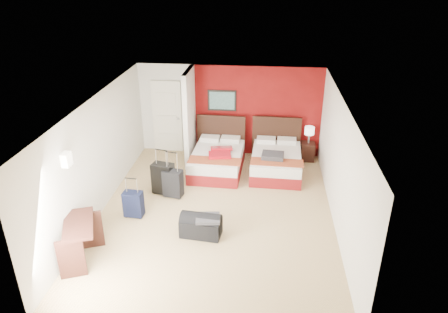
# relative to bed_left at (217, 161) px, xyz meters

# --- Properties ---
(ground) EXTENTS (6.50, 6.50, 0.00)m
(ground) POSITION_rel_bed_left_xyz_m (0.21, -2.03, -0.27)
(ground) COLOR tan
(ground) RESTS_ON ground
(room_walls) EXTENTS (5.02, 6.52, 2.50)m
(room_walls) POSITION_rel_bed_left_xyz_m (-1.20, -0.61, 0.99)
(room_walls) COLOR silver
(room_walls) RESTS_ON ground
(red_accent_panel) EXTENTS (3.50, 0.04, 2.50)m
(red_accent_panel) POSITION_rel_bed_left_xyz_m (0.96, 1.20, 0.98)
(red_accent_panel) COLOR maroon
(red_accent_panel) RESTS_ON ground
(partition_wall) EXTENTS (0.12, 1.20, 2.50)m
(partition_wall) POSITION_rel_bed_left_xyz_m (-0.79, 0.58, 0.98)
(partition_wall) COLOR silver
(partition_wall) RESTS_ON ground
(entry_door) EXTENTS (0.82, 0.06, 2.05)m
(entry_door) POSITION_rel_bed_left_xyz_m (-1.54, 1.17, 0.75)
(entry_door) COLOR silver
(entry_door) RESTS_ON ground
(bed_left) EXTENTS (1.34, 1.86, 0.54)m
(bed_left) POSITION_rel_bed_left_xyz_m (0.00, 0.00, 0.00)
(bed_left) COLOR white
(bed_left) RESTS_ON ground
(bed_right) EXTENTS (1.31, 1.83, 0.54)m
(bed_right) POSITION_rel_bed_left_xyz_m (1.52, 0.07, -0.00)
(bed_right) COLOR white
(bed_right) RESTS_ON ground
(red_suitcase_open) EXTENTS (0.66, 0.84, 0.10)m
(red_suitcase_open) POSITION_rel_bed_left_xyz_m (0.10, -0.10, 0.32)
(red_suitcase_open) COLOR #A30E19
(red_suitcase_open) RESTS_ON bed_left
(jacket_bundle) EXTENTS (0.57, 0.47, 0.13)m
(jacket_bundle) POSITION_rel_bed_left_xyz_m (1.42, -0.23, 0.33)
(jacket_bundle) COLOR #343439
(jacket_bundle) RESTS_ON bed_right
(nightstand) EXTENTS (0.37, 0.37, 0.51)m
(nightstand) POSITION_rel_bed_left_xyz_m (2.39, 0.91, -0.02)
(nightstand) COLOR black
(nightstand) RESTS_ON ground
(table_lamp) EXTENTS (0.27, 0.27, 0.46)m
(table_lamp) POSITION_rel_bed_left_xyz_m (2.39, 0.91, 0.47)
(table_lamp) COLOR white
(table_lamp) RESTS_ON nightstand
(suitcase_black) EXTENTS (0.54, 0.40, 0.73)m
(suitcase_black) POSITION_rel_bed_left_xyz_m (-1.12, -1.27, 0.09)
(suitcase_black) COLOR black
(suitcase_black) RESTS_ON ground
(suitcase_charcoal) EXTENTS (0.48, 0.35, 0.64)m
(suitcase_charcoal) POSITION_rel_bed_left_xyz_m (-0.86, -1.40, 0.05)
(suitcase_charcoal) COLOR black
(suitcase_charcoal) RESTS_ON ground
(suitcase_navy) EXTENTS (0.42, 0.27, 0.56)m
(suitcase_navy) POSITION_rel_bed_left_xyz_m (-1.52, -2.31, 0.01)
(suitcase_navy) COLOR black
(suitcase_navy) RESTS_ON ground
(duffel_bag) EXTENTS (0.84, 0.51, 0.40)m
(duffel_bag) POSITION_rel_bed_left_xyz_m (0.01, -2.83, -0.07)
(duffel_bag) COLOR black
(duffel_bag) RESTS_ON ground
(jacket_draped) EXTENTS (0.51, 0.44, 0.06)m
(jacket_draped) POSITION_rel_bed_left_xyz_m (0.16, -2.88, 0.16)
(jacket_draped) COLOR #36363B
(jacket_draped) RESTS_ON duffel_bag
(desk) EXTENTS (0.83, 1.11, 0.83)m
(desk) POSITION_rel_bed_left_xyz_m (-2.00, -3.84, 0.14)
(desk) COLOR #321610
(desk) RESTS_ON ground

